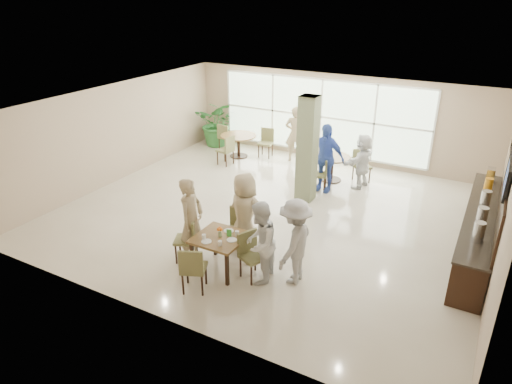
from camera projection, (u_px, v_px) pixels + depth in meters
The scene contains 23 objects.
ground at pixel (272, 213), 11.56m from camera, with size 10.00×10.00×0.00m, color beige.
room_shell at pixel (273, 149), 10.86m from camera, with size 10.00×10.00×10.00m.
window_bank at pixel (321, 117), 14.78m from camera, with size 7.00×0.04×7.00m.
column at pixel (307, 150), 11.77m from camera, with size 0.45×0.45×2.80m, color #6D7652.
main_table at pixel (220, 241), 9.00m from camera, with size 0.96×0.96×0.75m.
round_table_left at pixel (239, 140), 15.21m from camera, with size 1.20×1.20×0.75m.
round_table_right at pixel (332, 162), 13.32m from camera, with size 1.05×1.05×0.75m.
chairs_main_table at pixel (218, 248), 9.10m from camera, with size 2.14×2.22×0.95m.
chairs_table_left at pixel (239, 143), 15.22m from camera, with size 2.03×1.77×0.95m.
chairs_table_right at pixel (331, 165), 13.33m from camera, with size 2.18×1.80×0.95m.
tabletop_clutter at pixel (221, 235), 8.88m from camera, with size 0.64×0.77×0.21m.
buffet_counter at pixel (480, 228), 9.68m from camera, with size 0.64×4.70×1.95m.
wall_tv at pixel (508, 178), 8.04m from camera, with size 0.06×1.00×0.58m.
framed_art_a at pixel (508, 166), 9.44m from camera, with size 0.05×0.55×0.70m.
framed_art_b at pixel (509, 155), 10.08m from camera, with size 0.05×0.55×0.70m.
potted_plant at pixel (218, 123), 16.22m from camera, with size 1.48×1.48×1.64m, color #2C6E2F.
teen_left at pixel (192, 221), 9.22m from camera, with size 0.66×0.44×1.82m, color tan.
teen_far at pixel (245, 213), 9.59m from camera, with size 0.87×0.47×1.78m, color tan.
teen_right at pixel (260, 243), 8.58m from camera, with size 0.80×0.63×1.66m, color white.
teen_standing at pixel (295, 242), 8.56m from camera, with size 1.11×0.64×1.72m, color #AAAAAC.
adult_a at pixel (325, 158), 12.51m from camera, with size 1.12×0.64×1.92m, color #4160C4.
adult_b at pixel (362, 161), 12.77m from camera, with size 1.45×0.63×1.56m, color white.
adult_standing at pixel (295, 134), 14.70m from camera, with size 0.66×0.43×1.81m, color tan.
Camera 1 is at (4.61, -9.25, 5.22)m, focal length 32.00 mm.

